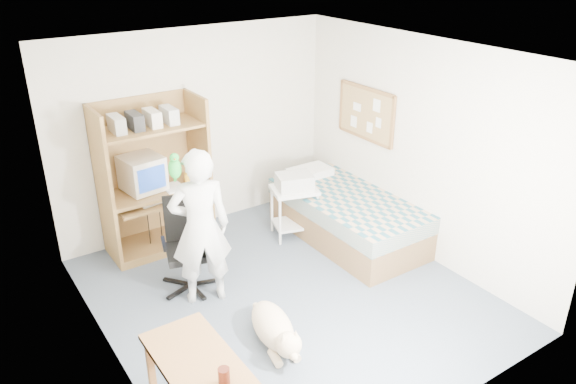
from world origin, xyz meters
The scene contains 18 objects.
floor centered at (0.00, 0.00, 0.00)m, with size 4.00×4.00×0.00m, color #475061.
wall_back centered at (0.00, 2.00, 1.25)m, with size 3.60×0.02×2.50m, color beige.
wall_right centered at (1.80, 0.00, 1.25)m, with size 0.02×4.00×2.50m, color beige.
wall_left centered at (-1.80, 0.00, 1.25)m, with size 0.02×4.00×2.50m, color beige.
ceiling centered at (0.00, 0.00, 2.50)m, with size 3.60×4.00×0.02m, color white.
computer_hutch centered at (-0.70, 1.74, 0.82)m, with size 1.20×0.63×1.80m.
bed centered at (1.30, 0.62, 0.29)m, with size 1.02×2.02×0.66m.
corkboard centered at (1.77, 0.90, 1.45)m, with size 0.04×0.94×0.66m.
office_chair centered at (-0.77, 0.73, 0.35)m, with size 0.56×0.57×0.99m.
person centered at (-0.74, 0.43, 0.82)m, with size 0.60×0.39×1.65m, color silver.
parrot centered at (-0.94, 0.45, 1.51)m, with size 0.12×0.21×0.33m.
dog centered at (-0.53, -0.58, 0.17)m, with size 0.46×1.02×0.38m.
printer_cart centered at (0.79, 1.02, 0.43)m, with size 0.64×0.57×0.64m.
printer centered at (0.79, 1.02, 0.73)m, with size 0.42×0.32×0.18m, color #B9B9B4.
crt_monitor centered at (-0.82, 1.75, 0.97)m, with size 0.48×0.50×0.40m.
keyboard centered at (-0.72, 1.58, 0.67)m, with size 0.45×0.16×0.03m, color beige.
pencil_cup centered at (-0.31, 1.65, 0.82)m, with size 0.08×0.08×0.12m, color gold.
drink_glass centered at (-1.50, -1.49, 0.81)m, with size 0.08×0.08×0.12m, color #3D1309.
Camera 1 is at (-2.74, -4.08, 3.44)m, focal length 35.00 mm.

